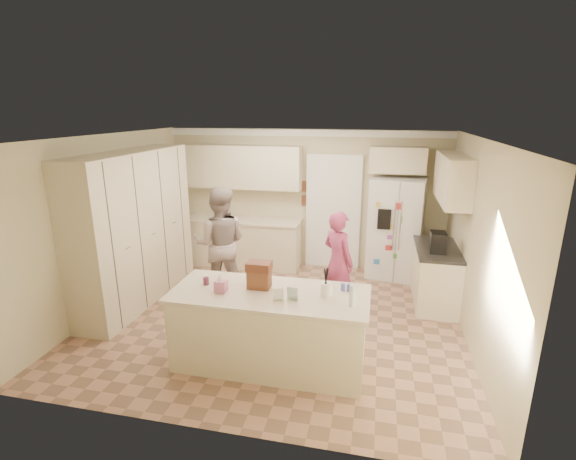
% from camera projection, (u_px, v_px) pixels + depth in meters
% --- Properties ---
extents(floor, '(5.20, 4.60, 0.02)m').
position_uv_depth(floor, '(276.00, 318.00, 6.12)').
color(floor, '#A97C64').
rests_on(floor, ground).
extents(ceiling, '(5.20, 4.60, 0.02)m').
position_uv_depth(ceiling, '(275.00, 136.00, 5.39)').
color(ceiling, white).
rests_on(ceiling, wall_back).
extents(wall_back, '(5.20, 0.02, 2.60)m').
position_uv_depth(wall_back, '(305.00, 199.00, 7.92)').
color(wall_back, beige).
rests_on(wall_back, ground).
extents(wall_front, '(5.20, 0.02, 2.60)m').
position_uv_depth(wall_front, '(211.00, 308.00, 3.59)').
color(wall_front, beige).
rests_on(wall_front, ground).
extents(wall_left, '(0.02, 4.60, 2.60)m').
position_uv_depth(wall_left, '(108.00, 222.00, 6.29)').
color(wall_left, beige).
rests_on(wall_left, ground).
extents(wall_right, '(0.02, 4.60, 2.60)m').
position_uv_depth(wall_right, '(477.00, 246.00, 5.22)').
color(wall_right, beige).
rests_on(wall_right, ground).
extents(crown_back, '(5.20, 0.08, 0.12)m').
position_uv_depth(crown_back, '(305.00, 133.00, 7.53)').
color(crown_back, white).
rests_on(crown_back, wall_back).
extents(pantry_bank, '(0.60, 2.60, 2.35)m').
position_uv_depth(pantry_bank, '(135.00, 228.00, 6.45)').
color(pantry_bank, beige).
rests_on(pantry_bank, floor).
extents(back_base_cab, '(2.20, 0.60, 0.88)m').
position_uv_depth(back_base_cab, '(243.00, 243.00, 8.11)').
color(back_base_cab, beige).
rests_on(back_base_cab, floor).
extents(back_countertop, '(2.24, 0.63, 0.04)m').
position_uv_depth(back_countertop, '(243.00, 220.00, 7.97)').
color(back_countertop, beige).
rests_on(back_countertop, back_base_cab).
extents(back_upper_cab, '(2.20, 0.35, 0.80)m').
position_uv_depth(back_upper_cab, '(243.00, 167.00, 7.81)').
color(back_upper_cab, beige).
rests_on(back_upper_cab, wall_back).
extents(doorway_opening, '(0.90, 0.06, 2.10)m').
position_uv_depth(doorway_opening, '(333.00, 214.00, 7.85)').
color(doorway_opening, black).
rests_on(doorway_opening, floor).
extents(doorway_casing, '(1.02, 0.03, 2.22)m').
position_uv_depth(doorway_casing, '(333.00, 214.00, 7.82)').
color(doorway_casing, white).
rests_on(doorway_casing, floor).
extents(wall_frame_upper, '(0.15, 0.02, 0.20)m').
position_uv_depth(wall_frame_upper, '(306.00, 186.00, 7.81)').
color(wall_frame_upper, brown).
rests_on(wall_frame_upper, wall_back).
extents(wall_frame_lower, '(0.15, 0.02, 0.20)m').
position_uv_depth(wall_frame_lower, '(306.00, 200.00, 7.88)').
color(wall_frame_lower, brown).
rests_on(wall_frame_lower, wall_back).
extents(refrigerator, '(1.01, 0.84, 1.80)m').
position_uv_depth(refrigerator, '(396.00, 228.00, 7.42)').
color(refrigerator, white).
rests_on(refrigerator, floor).
extents(fridge_seam, '(0.02, 0.02, 1.78)m').
position_uv_depth(fridge_seam, '(396.00, 234.00, 7.08)').
color(fridge_seam, gray).
rests_on(fridge_seam, refrigerator).
extents(fridge_dispenser, '(0.22, 0.03, 0.35)m').
position_uv_depth(fridge_dispenser, '(384.00, 219.00, 7.05)').
color(fridge_dispenser, black).
rests_on(fridge_dispenser, refrigerator).
extents(fridge_handle_l, '(0.02, 0.02, 0.85)m').
position_uv_depth(fridge_handle_l, '(394.00, 226.00, 7.04)').
color(fridge_handle_l, silver).
rests_on(fridge_handle_l, refrigerator).
extents(fridge_handle_r, '(0.02, 0.02, 0.85)m').
position_uv_depth(fridge_handle_r, '(400.00, 226.00, 7.02)').
color(fridge_handle_r, silver).
rests_on(fridge_handle_r, refrigerator).
extents(over_fridge_cab, '(0.95, 0.35, 0.45)m').
position_uv_depth(over_fridge_cab, '(398.00, 160.00, 7.18)').
color(over_fridge_cab, beige).
rests_on(over_fridge_cab, wall_back).
extents(right_base_cab, '(0.60, 1.20, 0.88)m').
position_uv_depth(right_base_cab, '(435.00, 277.00, 6.46)').
color(right_base_cab, beige).
rests_on(right_base_cab, floor).
extents(right_countertop, '(0.63, 1.24, 0.04)m').
position_uv_depth(right_countertop, '(438.00, 249.00, 6.33)').
color(right_countertop, '#2D2B28').
rests_on(right_countertop, right_base_cab).
extents(right_upper_cab, '(0.35, 1.50, 0.70)m').
position_uv_depth(right_upper_cab, '(453.00, 179.00, 6.20)').
color(right_upper_cab, beige).
rests_on(right_upper_cab, wall_right).
extents(coffee_maker, '(0.22, 0.28, 0.30)m').
position_uv_depth(coffee_maker, '(438.00, 242.00, 6.11)').
color(coffee_maker, black).
rests_on(coffee_maker, right_countertop).
extents(island_base, '(2.20, 0.90, 0.88)m').
position_uv_depth(island_base, '(270.00, 330.00, 4.92)').
color(island_base, beige).
rests_on(island_base, floor).
extents(island_top, '(2.28, 0.96, 0.05)m').
position_uv_depth(island_top, '(270.00, 294.00, 4.79)').
color(island_top, beige).
rests_on(island_top, island_base).
extents(utensil_crock, '(0.13, 0.13, 0.15)m').
position_uv_depth(utensil_crock, '(327.00, 289.00, 4.68)').
color(utensil_crock, white).
rests_on(utensil_crock, island_top).
extents(tissue_box, '(0.13, 0.13, 0.14)m').
position_uv_depth(tissue_box, '(221.00, 286.00, 4.79)').
color(tissue_box, pink).
rests_on(tissue_box, island_top).
extents(tissue_plume, '(0.08, 0.08, 0.08)m').
position_uv_depth(tissue_plume, '(221.00, 277.00, 4.76)').
color(tissue_plume, white).
rests_on(tissue_plume, tissue_box).
extents(dollhouse_body, '(0.26, 0.18, 0.22)m').
position_uv_depth(dollhouse_body, '(259.00, 279.00, 4.88)').
color(dollhouse_body, brown).
rests_on(dollhouse_body, island_top).
extents(dollhouse_roof, '(0.28, 0.20, 0.10)m').
position_uv_depth(dollhouse_roof, '(259.00, 266.00, 4.84)').
color(dollhouse_roof, '#592D1E').
rests_on(dollhouse_roof, dollhouse_body).
extents(jam_jar, '(0.07, 0.07, 0.09)m').
position_uv_depth(jam_jar, '(206.00, 281.00, 4.99)').
color(jam_jar, '#59263F').
rests_on(jam_jar, island_top).
extents(greeting_card_a, '(0.12, 0.06, 0.16)m').
position_uv_depth(greeting_card_a, '(278.00, 294.00, 4.55)').
color(greeting_card_a, white).
rests_on(greeting_card_a, island_top).
extents(greeting_card_b, '(0.12, 0.05, 0.16)m').
position_uv_depth(greeting_card_b, '(292.00, 294.00, 4.56)').
color(greeting_card_b, silver).
rests_on(greeting_card_b, island_top).
extents(water_bottle, '(0.07, 0.07, 0.24)m').
position_uv_depth(water_bottle, '(352.00, 296.00, 4.42)').
color(water_bottle, silver).
rests_on(water_bottle, island_top).
extents(shaker_salt, '(0.05, 0.05, 0.09)m').
position_uv_depth(shaker_salt, '(343.00, 287.00, 4.81)').
color(shaker_salt, '#454EAC').
rests_on(shaker_salt, island_top).
extents(shaker_pepper, '(0.05, 0.05, 0.09)m').
position_uv_depth(shaker_pepper, '(349.00, 288.00, 4.80)').
color(shaker_pepper, '#454EAC').
rests_on(shaker_pepper, island_top).
extents(teen_boy, '(0.99, 0.84, 1.80)m').
position_uv_depth(teen_boy, '(220.00, 243.00, 6.60)').
color(teen_boy, '#999490').
rests_on(teen_boy, floor).
extents(teen_girl, '(0.66, 0.64, 1.53)m').
position_uv_depth(teen_girl, '(338.00, 261.00, 6.20)').
color(teen_girl, '#B94969').
rests_on(teen_girl, floor).
extents(fridge_magnets, '(0.76, 0.02, 1.44)m').
position_uv_depth(fridge_magnets, '(396.00, 234.00, 7.08)').
color(fridge_magnets, tan).
rests_on(fridge_magnets, refrigerator).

